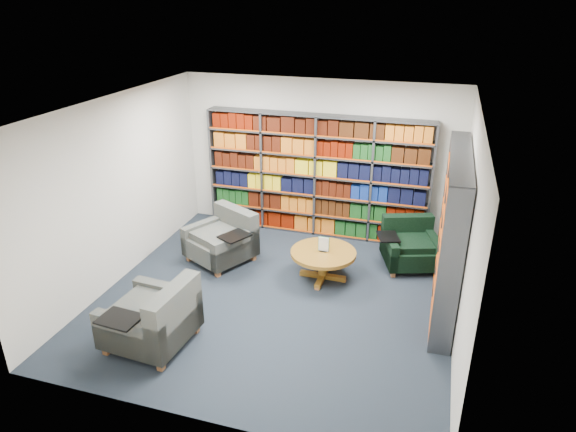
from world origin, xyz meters
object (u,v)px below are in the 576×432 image
(coffee_table, at_px, (323,257))
(chair_green_right, at_px, (409,247))
(chair_teal_left, at_px, (225,240))
(chair_teal_front, at_px, (156,321))

(coffee_table, bearing_deg, chair_green_right, 35.84)
(chair_teal_left, relative_size, chair_green_right, 1.13)
(chair_teal_left, bearing_deg, coffee_table, -5.59)
(chair_teal_front, xyz_separation_m, coffee_table, (1.62, 2.21, 0.02))
(chair_teal_left, relative_size, coffee_table, 1.24)
(chair_green_right, xyz_separation_m, coffee_table, (-1.24, -0.89, 0.07))
(chair_teal_left, bearing_deg, chair_teal_front, -87.53)
(coffee_table, bearing_deg, chair_teal_front, -126.22)
(chair_teal_front, height_order, coffee_table, chair_teal_front)
(chair_green_right, xyz_separation_m, chair_teal_front, (-2.86, -3.11, 0.05))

